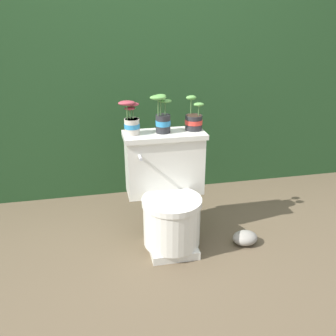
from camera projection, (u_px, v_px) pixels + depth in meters
name	position (u px, v px, depth m)	size (l,w,h in m)	color
ground_plane	(163.00, 248.00, 2.34)	(12.00, 12.00, 0.00)	brown
hedge_backdrop	(135.00, 91.00, 3.09)	(4.08, 0.61, 1.53)	#234723
toilet	(168.00, 193.00, 2.31)	(0.50, 0.51, 0.69)	silver
potted_plant_left	(131.00, 121.00, 2.21)	(0.12, 0.09, 0.21)	beige
potted_plant_midleft	(162.00, 118.00, 2.24)	(0.14, 0.10, 0.24)	#262628
potted_plant_middle	(194.00, 120.00, 2.31)	(0.11, 0.12, 0.21)	#262628
garden_stone	(245.00, 238.00, 2.37)	(0.16, 0.13, 0.09)	gray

